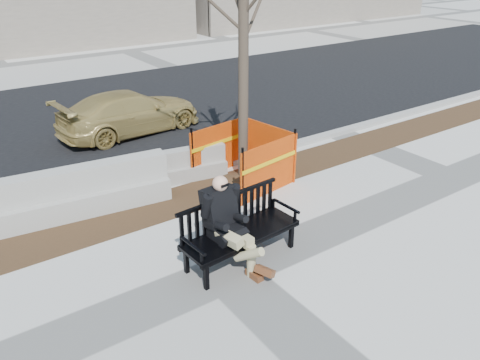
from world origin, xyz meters
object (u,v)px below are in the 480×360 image
object	(u,v)px
seated_man	(226,264)
sedan	(132,132)
jersey_barrier_right	(171,182)
bench	(241,259)
tree_fence	(243,181)
jersey_barrier_left	(85,212)

from	to	relation	value
seated_man	sedan	distance (m)	6.97
sedan	jersey_barrier_right	distance (m)	3.58
bench	tree_fence	bearing A→B (deg)	49.63
bench	jersey_barrier_left	distance (m)	3.50
tree_fence	jersey_barrier_left	distance (m)	3.45
jersey_barrier_left	jersey_barrier_right	distance (m)	2.07
jersey_barrier_left	jersey_barrier_right	world-z (taller)	jersey_barrier_left
tree_fence	sedan	xyz separation A→B (m)	(-0.74, 4.46, 0.00)
bench	jersey_barrier_left	bearing A→B (deg)	113.23
bench	seated_man	xyz separation A→B (m)	(-0.28, 0.03, 0.00)
bench	jersey_barrier_left	size ratio (longest dim) A/B	0.61
seated_man	jersey_barrier_left	xyz separation A→B (m)	(-1.34, 3.07, 0.00)
seated_man	jersey_barrier_right	distance (m)	3.39
bench	sedan	size ratio (longest dim) A/B	0.51
jersey_barrier_left	jersey_barrier_right	bearing A→B (deg)	13.55
sedan	jersey_barrier_left	distance (m)	4.62
bench	jersey_barrier_left	xyz separation A→B (m)	(-1.63, 3.10, 0.00)
seated_man	jersey_barrier_right	xyz separation A→B (m)	(0.71, 3.32, 0.00)
jersey_barrier_left	bench	bearing A→B (deg)	-55.79
bench	sedan	world-z (taller)	sedan
tree_fence	jersey_barrier_right	bearing A→B (deg)	145.15
sedan	tree_fence	bearing A→B (deg)	-176.44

